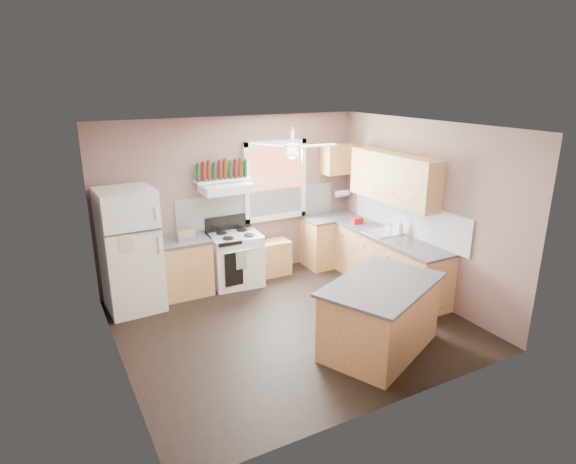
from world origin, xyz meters
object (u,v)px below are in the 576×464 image
refrigerator (130,250)px  island (380,318)px  stove (236,259)px  cart (273,259)px  toaster (185,234)px

refrigerator → island: size_ratio=1.22×
refrigerator → stove: 1.73m
refrigerator → island: 3.63m
refrigerator → island: refrigerator is taller
stove → island: 2.83m
refrigerator → island: bearing=-49.3°
island → stove: bearing=81.9°
cart → island: island is taller
refrigerator → toaster: bearing=4.5°
refrigerator → toaster: refrigerator is taller
toaster → cart: bearing=-4.5°
refrigerator → stove: (1.67, 0.09, -0.47)m
toaster → island: toaster is taller
stove → island: bearing=-67.9°
island → refrigerator: bearing=108.7°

